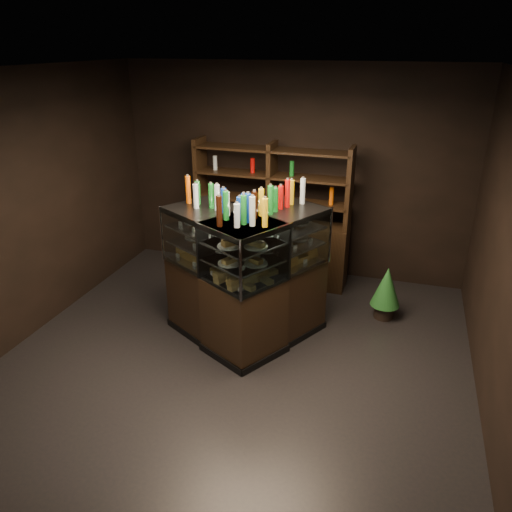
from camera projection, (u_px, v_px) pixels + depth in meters
The scene contains 7 objects.
ground at pixel (236, 357), 5.55m from camera, with size 5.00×5.00×0.00m, color black.
room_shell at pixel (233, 188), 4.78m from camera, with size 5.02×5.02×3.01m.
display_case at pixel (245, 300), 5.70m from camera, with size 1.89×1.58×1.54m.
food_display at pixel (245, 248), 5.44m from camera, with size 1.45×1.22×0.47m.
bottles_top at pixel (244, 202), 5.24m from camera, with size 1.28×1.07×0.30m.
potted_conifer at pixel (387, 286), 6.17m from camera, with size 0.37×0.37×0.78m.
back_shelving at pixel (271, 240), 7.15m from camera, with size 2.19×0.46×2.00m.
Camera 1 is at (1.58, -4.37, 3.24)m, focal length 35.00 mm.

